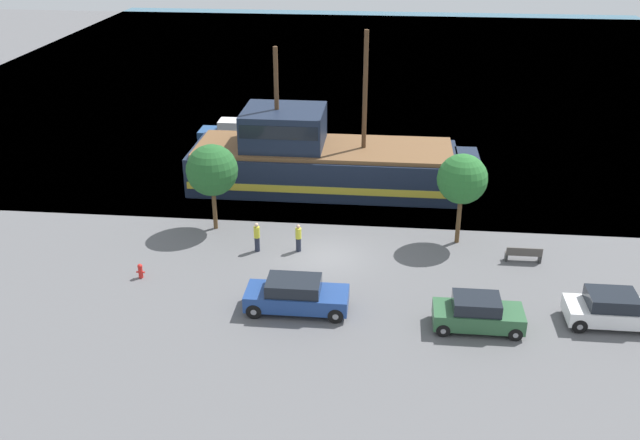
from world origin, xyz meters
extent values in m
plane|color=#5B5B5E|center=(0.00, 0.00, 0.00)|extent=(160.00, 160.00, 0.00)
plane|color=#38667F|center=(0.00, 44.00, 0.00)|extent=(80.00, 80.00, 0.00)
cube|color=#192338|center=(-1.10, 9.76, 1.26)|extent=(16.84, 5.57, 2.51)
cube|color=gold|center=(-1.10, 9.76, 0.88)|extent=(16.50, 5.65, 0.45)
cube|color=#192338|center=(7.92, 9.76, 1.63)|extent=(1.40, 3.06, 1.76)
cube|color=brown|center=(-1.10, 9.76, 2.64)|extent=(16.16, 5.12, 0.25)
cube|color=#192338|center=(-3.63, 9.76, 3.92)|extent=(5.05, 4.45, 2.31)
cube|color=black|center=(-3.63, 9.76, 4.26)|extent=(4.80, 4.51, 0.83)
cylinder|color=#4C331E|center=(1.42, 9.76, 6.40)|extent=(0.28, 0.28, 7.28)
cylinder|color=#4C331E|center=(-4.05, 9.76, 5.86)|extent=(0.28, 0.28, 6.19)
cube|color=navy|center=(-8.05, 18.45, 0.41)|extent=(6.89, 1.98, 0.82)
cube|color=silver|center=(-8.57, 18.45, 1.21)|extent=(2.76, 1.55, 0.78)
cube|color=black|center=(-7.74, 18.45, 1.21)|extent=(0.12, 1.39, 0.62)
cube|color=navy|center=(-0.86, -5.31, 0.64)|extent=(4.67, 1.85, 0.74)
cube|color=black|center=(-1.00, -5.31, 1.30)|extent=(2.43, 1.66, 0.58)
cylinder|color=black|center=(0.97, -6.15, 0.36)|extent=(0.71, 0.22, 0.71)
cylinder|color=gray|center=(0.97, -6.15, 0.36)|extent=(0.27, 0.25, 0.27)
cylinder|color=black|center=(0.97, -4.48, 0.36)|extent=(0.71, 0.22, 0.71)
cylinder|color=gray|center=(0.97, -4.48, 0.36)|extent=(0.27, 0.25, 0.27)
cylinder|color=black|center=(-2.70, -6.15, 0.36)|extent=(0.71, 0.22, 0.71)
cylinder|color=gray|center=(-2.70, -6.15, 0.36)|extent=(0.27, 0.25, 0.27)
cylinder|color=black|center=(-2.70, -4.48, 0.36)|extent=(0.71, 0.22, 0.71)
cylinder|color=gray|center=(-2.70, -4.48, 0.36)|extent=(0.27, 0.25, 0.27)
cube|color=#2D5B38|center=(7.18, -5.98, 0.60)|extent=(3.90, 1.71, 0.74)
cube|color=black|center=(7.06, -5.98, 1.26)|extent=(2.03, 1.54, 0.57)
cylinder|color=black|center=(8.70, -6.74, 0.30)|extent=(0.61, 0.22, 0.61)
cylinder|color=gray|center=(8.70, -6.74, 0.30)|extent=(0.23, 0.25, 0.23)
cylinder|color=black|center=(8.70, -5.21, 0.30)|extent=(0.61, 0.22, 0.61)
cylinder|color=gray|center=(8.70, -5.21, 0.30)|extent=(0.23, 0.25, 0.23)
cylinder|color=black|center=(5.66, -6.74, 0.30)|extent=(0.61, 0.22, 0.61)
cylinder|color=gray|center=(5.66, -6.74, 0.30)|extent=(0.23, 0.25, 0.23)
cylinder|color=black|center=(5.66, -5.21, 0.30)|extent=(0.61, 0.22, 0.61)
cylinder|color=gray|center=(5.66, -5.21, 0.30)|extent=(0.23, 0.25, 0.23)
cube|color=white|center=(13.11, -5.03, 0.59)|extent=(4.04, 1.83, 0.69)
cube|color=black|center=(12.99, -5.03, 1.24)|extent=(2.10, 1.65, 0.59)
cylinder|color=black|center=(11.56, -5.86, 0.33)|extent=(0.66, 0.22, 0.66)
cylinder|color=gray|center=(11.56, -5.86, 0.33)|extent=(0.25, 0.25, 0.25)
cylinder|color=black|center=(11.56, -4.21, 0.33)|extent=(0.66, 0.22, 0.66)
cylinder|color=gray|center=(11.56, -4.21, 0.33)|extent=(0.25, 0.25, 0.25)
cylinder|color=red|center=(-8.97, -3.09, 0.28)|extent=(0.22, 0.22, 0.56)
sphere|color=red|center=(-8.97, -3.09, 0.64)|extent=(0.25, 0.25, 0.25)
cylinder|color=red|center=(-9.13, -3.09, 0.31)|extent=(0.10, 0.09, 0.09)
cylinder|color=red|center=(-8.81, -3.09, 0.31)|extent=(0.10, 0.09, 0.09)
cube|color=#4C4742|center=(10.16, 0.59, 0.42)|extent=(1.83, 0.45, 0.05)
cube|color=#4C4742|center=(10.16, 0.39, 0.65)|extent=(1.83, 0.06, 0.40)
cube|color=#2D2D2D|center=(9.31, 0.59, 0.20)|extent=(0.12, 0.36, 0.40)
cube|color=#2D2D2D|center=(11.01, 0.59, 0.20)|extent=(0.12, 0.36, 0.40)
cylinder|color=#232838|center=(-1.55, 0.56, 0.38)|extent=(0.27, 0.27, 0.76)
cylinder|color=gold|center=(-1.55, 0.56, 1.05)|extent=(0.32, 0.32, 0.58)
sphere|color=tan|center=(-1.55, 0.56, 1.44)|extent=(0.20, 0.20, 0.20)
cylinder|color=#232838|center=(-3.74, 0.34, 0.40)|extent=(0.27, 0.27, 0.80)
cylinder|color=gold|center=(-3.74, 0.34, 1.11)|extent=(0.32, 0.32, 0.62)
sphere|color=beige|center=(-3.74, 0.34, 1.53)|extent=(0.22, 0.22, 0.22)
cylinder|color=brown|center=(-6.60, 2.89, 1.16)|extent=(0.24, 0.24, 2.31)
sphere|color=#235B28|center=(-6.60, 2.89, 3.53)|extent=(2.86, 2.86, 2.86)
cylinder|color=brown|center=(6.92, 2.49, 1.29)|extent=(0.24, 0.24, 2.58)
sphere|color=#286B2D|center=(6.92, 2.49, 3.71)|extent=(2.66, 2.66, 2.66)
camera|label=1|loc=(2.99, -32.91, 17.47)|focal=40.00mm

